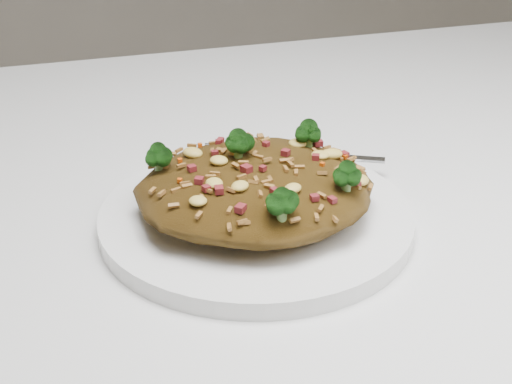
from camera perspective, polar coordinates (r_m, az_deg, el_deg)
dining_table at (r=0.65m, az=-4.11°, el=-6.85°), size 1.20×0.80×0.75m
plate at (r=0.55m, az=0.00°, el=-2.03°), size 0.24×0.24×0.01m
fried_rice at (r=0.53m, az=0.03°, el=1.06°), size 0.18×0.16×0.06m
fork at (r=0.63m, az=3.64°, el=2.99°), size 0.15×0.09×0.00m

